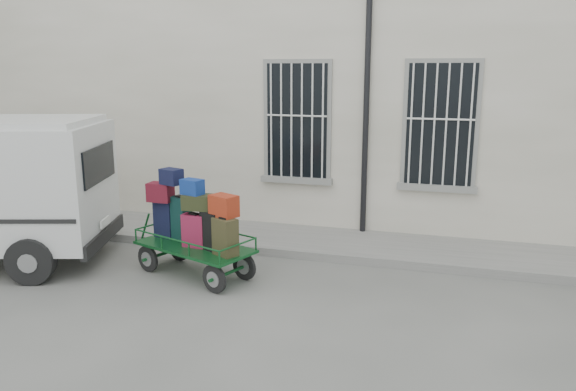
# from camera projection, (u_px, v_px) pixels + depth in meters

# --- Properties ---
(ground) EXTENTS (80.00, 80.00, 0.00)m
(ground) POSITION_uv_depth(u_px,v_px,m) (270.00, 287.00, 8.53)
(ground) COLOR #60605B
(ground) RESTS_ON ground
(building) EXTENTS (24.00, 5.15, 6.00)m
(building) POSITION_uv_depth(u_px,v_px,m) (343.00, 80.00, 13.01)
(building) COLOR #BCB6A1
(building) RESTS_ON ground
(sidewalk) EXTENTS (24.00, 1.70, 0.15)m
(sidewalk) POSITION_uv_depth(u_px,v_px,m) (306.00, 241.00, 10.58)
(sidewalk) COLOR slate
(sidewalk) RESTS_ON ground
(luggage_cart) EXTENTS (2.30, 1.51, 1.69)m
(luggage_cart) POSITION_uv_depth(u_px,v_px,m) (194.00, 226.00, 8.86)
(luggage_cart) COLOR black
(luggage_cart) RESTS_ON ground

